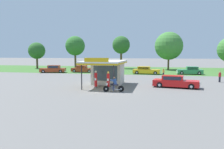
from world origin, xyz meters
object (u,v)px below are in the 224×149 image
object	(u,v)px
gas_pump_offside	(108,80)
parked_car_back_row_right	(108,71)
parked_car_second_row_spare	(83,69)
featured_classic_sedan	(175,82)
parked_car_back_row_centre	(53,69)
parked_car_back_row_centre_left	(190,71)
bystander_admiring_sedan	(163,72)
gas_pump_nearside	(96,80)
parked_car_back_row_far_right	(146,71)
motorcycle_with_rider	(114,86)
bystander_strolling_foreground	(220,77)

from	to	relation	value
gas_pump_offside	parked_car_back_row_right	xyz separation A→B (m)	(-3.77, 16.15, -0.17)
parked_car_back_row_right	parked_car_second_row_spare	world-z (taller)	parked_car_back_row_right
featured_classic_sedan	parked_car_back_row_centre	distance (m)	28.04
featured_classic_sedan	parked_car_back_row_centre_left	distance (m)	17.69
gas_pump_offside	bystander_admiring_sedan	size ratio (longest dim) A/B	1.27
gas_pump_nearside	parked_car_back_row_far_right	world-z (taller)	gas_pump_nearside
parked_car_back_row_centre_left	parked_car_back_row_far_right	xyz separation A→B (m)	(-8.32, -1.05, -0.01)
featured_classic_sedan	parked_car_back_row_centre	xyz separation A→B (m)	(-23.37, 15.50, 0.04)
parked_car_back_row_right	parked_car_second_row_spare	distance (m)	6.80
gas_pump_nearside	motorcycle_with_rider	size ratio (longest dim) A/B	0.91
parked_car_back_row_centre	parked_car_back_row_centre_left	world-z (taller)	parked_car_back_row_centre
motorcycle_with_rider	parked_car_back_row_centre	distance (m)	26.01
bystander_strolling_foreground	gas_pump_offside	bearing A→B (deg)	-150.68
bystander_strolling_foreground	parked_car_back_row_right	bearing A→B (deg)	155.43
gas_pump_nearside	bystander_strolling_foreground	bearing A→B (deg)	26.91
motorcycle_with_rider	bystander_strolling_foreground	size ratio (longest dim) A/B	1.45
parked_car_back_row_right	parked_car_back_row_centre	distance (m)	11.96
bystander_admiring_sedan	parked_car_second_row_spare	bearing A→B (deg)	158.85
gas_pump_nearside	gas_pump_offside	bearing A→B (deg)	-0.00
motorcycle_with_rider	parked_car_back_row_centre_left	distance (m)	23.99
motorcycle_with_rider	parked_car_back_row_right	size ratio (longest dim) A/B	0.42
parked_car_back_row_right	bystander_admiring_sedan	bearing A→B (deg)	-17.63
gas_pump_offside	bystander_admiring_sedan	distance (m)	14.45
gas_pump_offside	bystander_admiring_sedan	bearing A→B (deg)	62.66
parked_car_back_row_centre_left	gas_pump_nearside	bearing A→B (deg)	-125.02
bystander_admiring_sedan	parked_car_back_row_right	bearing A→B (deg)	162.37
gas_pump_offside	parked_car_back_row_right	bearing A→B (deg)	103.13
parked_car_back_row_centre	parked_car_back_row_right	bearing A→B (deg)	-5.26
parked_car_back_row_centre	featured_classic_sedan	bearing A→B (deg)	-33.55
parked_car_back_row_centre	parked_car_back_row_far_right	size ratio (longest dim) A/B	1.03
gas_pump_nearside	parked_car_back_row_far_right	bearing A→B (deg)	74.51
featured_classic_sedan	bystander_strolling_foreground	world-z (taller)	bystander_strolling_foreground
parked_car_second_row_spare	bystander_strolling_foreground	distance (m)	26.51
gas_pump_nearside	parked_car_back_row_centre_left	xyz separation A→B (m)	(13.29, 18.96, -0.22)
motorcycle_with_rider	parked_car_second_row_spare	distance (m)	24.40
parked_car_second_row_spare	parked_car_back_row_far_right	bearing A→B (deg)	-5.60
bystander_admiring_sedan	parked_car_back_row_centre	bearing A→B (deg)	168.84
gas_pump_nearside	featured_classic_sedan	xyz separation A→B (m)	(9.19, 1.75, -0.25)
gas_pump_offside	featured_classic_sedan	distance (m)	7.89
parked_car_back_row_centre_left	bystander_strolling_foreground	bearing A→B (deg)	-77.82
parked_car_back_row_right	parked_car_back_row_far_right	xyz separation A→B (m)	(7.23, 1.76, -0.02)
parked_car_back_row_far_right	bystander_admiring_sedan	size ratio (longest dim) A/B	3.59
motorcycle_with_rider	parked_car_second_row_spare	world-z (taller)	motorcycle_with_rider
parked_car_back_row_centre	gas_pump_nearside	bearing A→B (deg)	-50.58
parked_car_back_row_centre_left	parked_car_second_row_spare	bearing A→B (deg)	179.34
gas_pump_offside	motorcycle_with_rider	bearing A→B (deg)	-65.01
gas_pump_nearside	parked_car_back_row_right	world-z (taller)	gas_pump_nearside
gas_pump_offside	parked_car_back_row_far_right	size ratio (longest dim) A/B	0.35
gas_pump_nearside	featured_classic_sedan	bearing A→B (deg)	10.76
parked_car_back_row_far_right	bystander_strolling_foreground	size ratio (longest dim) A/B	3.61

